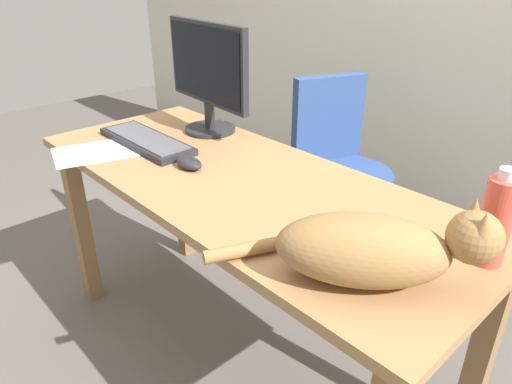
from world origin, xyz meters
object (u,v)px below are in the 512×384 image
(office_chair, at_px, (337,189))
(keyboard, at_px, (146,141))
(monitor, at_px, (207,74))
(cat, at_px, (373,248))
(water_bottle, at_px, (496,221))
(computer_mouse, at_px, (189,163))

(office_chair, bearing_deg, keyboard, -107.32)
(office_chair, xyz_separation_m, monitor, (-0.22, -0.58, 0.60))
(office_chair, height_order, cat, cat)
(monitor, xyz_separation_m, water_bottle, (1.13, -0.09, -0.12))
(office_chair, relative_size, cat, 1.79)
(cat, distance_m, computer_mouse, 0.75)
(monitor, relative_size, cat, 0.96)
(cat, bearing_deg, water_bottle, 60.95)
(keyboard, bearing_deg, cat, -4.31)
(office_chair, distance_m, monitor, 0.86)
(monitor, relative_size, water_bottle, 2.10)
(monitor, bearing_deg, computer_mouse, -48.26)
(computer_mouse, bearing_deg, cat, -5.03)
(computer_mouse, bearing_deg, office_chair, 91.69)
(monitor, xyz_separation_m, computer_mouse, (0.25, -0.28, -0.21))
(monitor, bearing_deg, office_chair, 69.11)
(water_bottle, bearing_deg, monitor, 175.43)
(office_chair, distance_m, computer_mouse, 0.94)
(keyboard, height_order, computer_mouse, computer_mouse)
(cat, bearing_deg, office_chair, 130.05)
(monitor, distance_m, cat, 1.06)
(keyboard, bearing_deg, water_bottle, 8.36)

